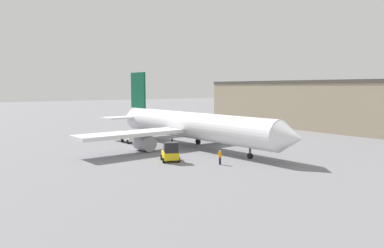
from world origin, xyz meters
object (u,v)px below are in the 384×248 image
(airplane, at_px, (188,125))
(baggage_tug, at_px, (170,153))
(belt_loader_truck, at_px, (130,137))
(ground_crew_worker, at_px, (220,157))

(airplane, height_order, baggage_tug, airplane)
(airplane, distance_m, baggage_tug, 11.97)
(baggage_tug, bearing_deg, belt_loader_truck, -165.74)
(airplane, bearing_deg, baggage_tug, -49.06)
(belt_loader_truck, bearing_deg, baggage_tug, -8.68)
(airplane, xyz_separation_m, ground_crew_worker, (13.07, -4.83, -2.35))
(airplane, distance_m, belt_loader_truck, 10.48)
(ground_crew_worker, bearing_deg, belt_loader_truck, -10.59)
(airplane, distance_m, ground_crew_worker, 14.13)
(airplane, xyz_separation_m, baggage_tug, (8.13, -8.52, -2.17))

